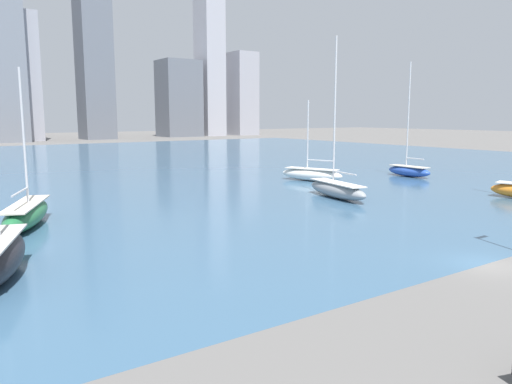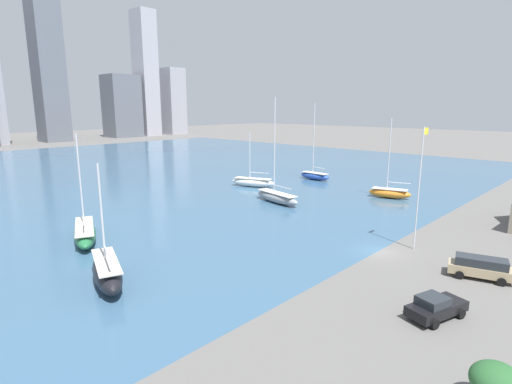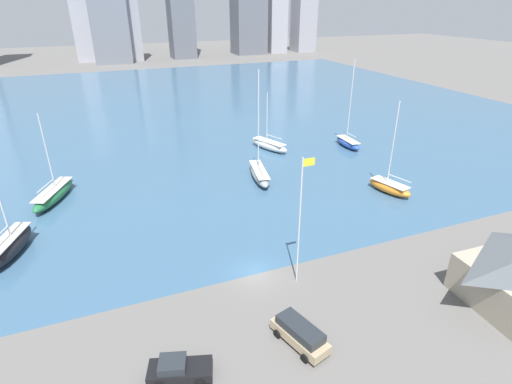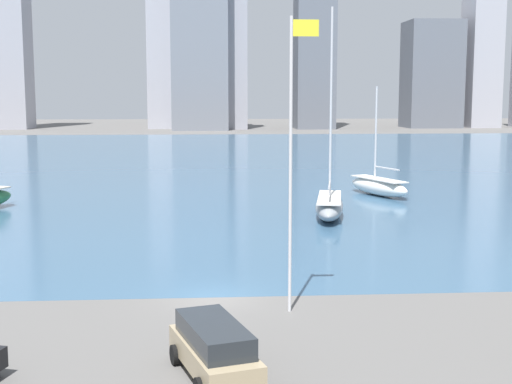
% 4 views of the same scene
% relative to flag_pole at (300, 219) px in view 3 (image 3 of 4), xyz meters
% --- Properties ---
extents(ground_plane, '(500.00, 500.00, 0.00)m').
position_rel_flag_pole_xyz_m(ground_plane, '(-3.40, 2.38, -6.93)').
color(ground_plane, '#605E5B').
extents(harbor_water, '(180.00, 140.00, 0.00)m').
position_rel_flag_pole_xyz_m(harbor_water, '(-3.40, 72.38, -6.93)').
color(harbor_water, '#385B7A').
rests_on(harbor_water, ground_plane).
extents(flag_pole, '(1.24, 0.14, 12.86)m').
position_rel_flag_pole_xyz_m(flag_pole, '(0.00, 0.00, 0.00)').
color(flag_pole, silver).
rests_on(flag_pole, ground_plane).
extents(sailboat_blue, '(2.45, 7.15, 15.62)m').
position_rel_flag_pole_xyz_m(sailboat_blue, '(27.00, 31.96, -6.02)').
color(sailboat_blue, '#284CA8').
rests_on(sailboat_blue, harbor_water).
extents(sailboat_black, '(4.89, 8.57, 10.26)m').
position_rel_flag_pole_xyz_m(sailboat_black, '(-26.58, 15.22, -5.78)').
color(sailboat_black, black).
rests_on(sailboat_black, harbor_water).
extents(sailboat_gray, '(3.93, 9.89, 16.26)m').
position_rel_flag_pole_xyz_m(sailboat_gray, '(5.90, 24.24, -5.98)').
color(sailboat_gray, gray).
rests_on(sailboat_gray, harbor_water).
extents(sailboat_orange, '(3.93, 7.09, 13.05)m').
position_rel_flag_pole_xyz_m(sailboat_orange, '(21.32, 12.87, -6.02)').
color(sailboat_orange, orange).
rests_on(sailboat_orange, harbor_water).
extents(sailboat_green, '(6.11, 10.25, 11.94)m').
position_rel_flag_pole_xyz_m(sailboat_green, '(-22.97, 27.81, -5.96)').
color(sailboat_green, '#236B3D').
rests_on(sailboat_green, harbor_water).
extents(sailboat_white, '(5.11, 8.82, 10.34)m').
position_rel_flag_pole_xyz_m(sailboat_white, '(12.68, 36.00, -6.04)').
color(sailboat_white, white).
rests_on(sailboat_white, harbor_water).
extents(parked_pickup_black, '(4.97, 3.18, 1.72)m').
position_rel_flag_pole_xyz_m(parked_pickup_black, '(-13.10, -6.88, -6.08)').
color(parked_pickup_black, black).
rests_on(parked_pickup_black, ground_plane).
extents(parked_suv_tan, '(3.27, 5.43, 1.91)m').
position_rel_flag_pole_xyz_m(parked_suv_tan, '(-3.48, -7.23, -5.89)').
color(parked_suv_tan, tan).
rests_on(parked_suv_tan, ground_plane).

